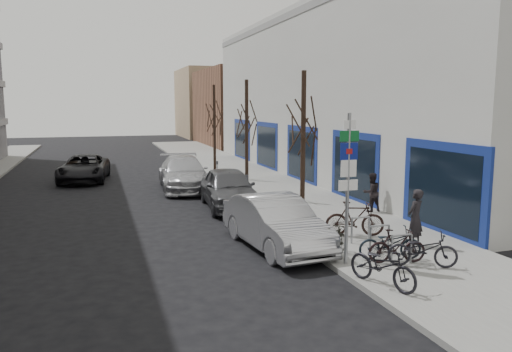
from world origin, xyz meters
TOP-DOWN VIEW (x-y plane):
  - ground at (0.00, 0.00)m, footprint 120.00×120.00m
  - sidewalk_east at (4.50, 10.00)m, footprint 5.00×70.00m
  - commercial_building at (17.00, 16.00)m, footprint 20.00×32.00m
  - brick_building_far at (13.00, 40.00)m, footprint 12.00×14.00m
  - tan_building_far at (13.50, 55.00)m, footprint 13.00×12.00m
  - highway_sign_pole at (2.40, -0.01)m, footprint 0.55×0.10m
  - bike_rack at (3.80, 0.60)m, footprint 0.66×2.26m
  - tree_near at (2.60, 3.50)m, footprint 1.80×1.80m
  - tree_mid at (2.60, 10.00)m, footprint 1.80×1.80m
  - tree_far at (2.60, 16.50)m, footprint 1.80×1.80m
  - meter_front at (2.15, 3.00)m, footprint 0.10×0.08m
  - meter_mid at (2.15, 8.50)m, footprint 0.10×0.08m
  - meter_back at (2.15, 14.00)m, footprint 0.10×0.08m
  - bike_near_left at (2.43, -1.78)m, footprint 1.20×2.02m
  - bike_near_right at (3.73, -0.40)m, footprint 1.66×0.82m
  - bike_mid_curb at (3.73, -0.06)m, footprint 1.82×0.97m
  - bike_mid_inner at (2.36, 0.66)m, footprint 1.49×1.17m
  - bike_far_curb at (4.19, -0.88)m, footprint 1.86×1.30m
  - bike_far_inner at (4.02, 2.47)m, footprint 2.00×1.22m
  - parked_car_front at (1.24, 2.38)m, footprint 2.19×5.07m
  - parked_car_mid at (1.40, 8.69)m, footprint 2.38×5.16m
  - parked_car_back at (0.34, 13.93)m, footprint 2.76×5.98m
  - lane_car at (-4.66, 18.45)m, footprint 3.11×5.69m
  - pedestrian_near at (5.17, 0.86)m, footprint 0.76×0.68m
  - pedestrian_far at (6.48, 5.59)m, footprint 0.61×0.43m

SIDE VIEW (x-z plane):
  - ground at x=0.00m, z-range 0.00..0.00m
  - sidewalk_east at x=4.50m, z-range 0.00..0.15m
  - bike_mid_inner at x=2.36m, z-range 0.15..1.05m
  - bike_near_right at x=3.73m, z-range 0.15..1.12m
  - bike_rack at x=3.80m, z-range 0.24..1.07m
  - bike_mid_curb at x=3.73m, z-range 0.15..1.22m
  - bike_far_curb at x=4.19m, z-range 0.15..1.25m
  - bike_far_inner at x=4.02m, z-range 0.15..1.32m
  - bike_near_left at x=2.43m, z-range 0.15..1.33m
  - lane_car at x=-4.66m, z-range 0.00..1.51m
  - parked_car_front at x=1.24m, z-range 0.00..1.62m
  - parked_car_back at x=0.34m, z-range 0.00..1.69m
  - parked_car_mid at x=1.40m, z-range 0.00..1.71m
  - meter_front at x=2.15m, z-range 0.28..1.55m
  - meter_mid at x=2.15m, z-range 0.28..1.55m
  - meter_back at x=2.15m, z-range 0.28..1.55m
  - pedestrian_far at x=6.48m, z-range 0.15..1.73m
  - pedestrian_near at x=5.17m, z-range 0.15..1.90m
  - highway_sign_pole at x=2.40m, z-range 0.36..4.56m
  - brick_building_far at x=13.00m, z-range 0.00..8.00m
  - tree_near at x=2.60m, z-range 1.35..6.85m
  - tree_mid at x=2.60m, z-range 1.35..6.85m
  - tree_far at x=2.60m, z-range 1.35..6.85m
  - tan_building_far at x=13.50m, z-range 0.00..9.00m
  - commercial_building at x=17.00m, z-range 0.00..10.00m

